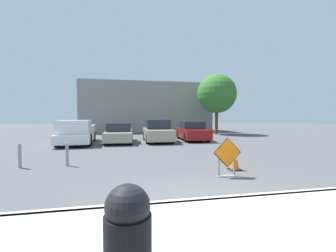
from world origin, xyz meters
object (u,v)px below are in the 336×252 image
(parked_car_third, at_px, (192,131))
(traffic_cone_nearest, at_px, (235,159))
(traffic_cone_third, at_px, (225,150))
(bollard_second, at_px, (20,155))
(parked_car_nearest, at_px, (119,133))
(parked_car_second, at_px, (158,132))
(pickup_truck, at_px, (77,133))
(road_closed_sign, at_px, (227,156))
(bollard_nearest, at_px, (67,154))
(trash_bin, at_px, (128,234))
(traffic_cone_second, at_px, (228,156))

(parked_car_third, bearing_deg, traffic_cone_nearest, 83.62)
(traffic_cone_third, distance_m, parked_car_third, 7.59)
(traffic_cone_third, bearing_deg, bollard_second, -177.41)
(parked_car_third, xyz_separation_m, bollard_second, (-8.99, -7.90, -0.21))
(parked_car_nearest, xyz_separation_m, parked_car_second, (2.79, 0.15, 0.09))
(pickup_truck, bearing_deg, parked_car_second, -176.88)
(parked_car_nearest, distance_m, bollard_second, 8.14)
(road_closed_sign, xyz_separation_m, bollard_nearest, (-5.17, 2.59, -0.16))
(pickup_truck, distance_m, bollard_second, 7.03)
(traffic_cone_nearest, xyz_separation_m, parked_car_third, (1.57, 9.74, 0.30))
(parked_car_nearest, xyz_separation_m, trash_bin, (0.26, -14.04, 0.01))
(parked_car_second, bearing_deg, road_closed_sign, 94.98)
(road_closed_sign, bearing_deg, parked_car_third, 78.02)
(traffic_cone_nearest, distance_m, traffic_cone_second, 1.16)
(bollard_second, bearing_deg, pickup_truck, 84.97)
(parked_car_second, bearing_deg, traffic_cone_nearest, 99.20)
(parked_car_nearest, xyz_separation_m, parked_car_third, (5.59, 0.51, 0.04))
(parked_car_second, xyz_separation_m, bollard_second, (-6.19, -7.54, -0.26))
(road_closed_sign, bearing_deg, parked_car_second, 93.22)
(pickup_truck, relative_size, trash_bin, 5.35)
(road_closed_sign, xyz_separation_m, bollard_second, (-6.76, 2.59, -0.15))
(traffic_cone_third, bearing_deg, road_closed_sign, -114.82)
(road_closed_sign, relative_size, bollard_nearest, 1.35)
(traffic_cone_nearest, distance_m, parked_car_third, 9.87)
(traffic_cone_second, bearing_deg, parked_car_second, 100.57)
(bollard_nearest, bearing_deg, parked_car_second, 58.62)
(pickup_truck, xyz_separation_m, parked_car_nearest, (2.78, 0.39, -0.08))
(road_closed_sign, distance_m, trash_bin, 5.11)
(parked_car_second, bearing_deg, pickup_truck, 7.30)
(traffic_cone_third, bearing_deg, parked_car_third, 83.50)
(bollard_nearest, bearing_deg, parked_car_third, 46.89)
(traffic_cone_second, distance_m, parked_car_third, 8.73)
(pickup_truck, xyz_separation_m, bollard_second, (-0.62, -7.00, -0.26))
(traffic_cone_second, height_order, pickup_truck, pickup_truck)
(parked_car_second, height_order, parked_car_third, parked_car_second)
(parked_car_third, bearing_deg, trash_bin, 72.65)
(traffic_cone_nearest, relative_size, bollard_nearest, 0.90)
(traffic_cone_third, bearing_deg, parked_car_second, 105.10)
(parked_car_nearest, bearing_deg, trash_bin, 93.37)
(traffic_cone_second, distance_m, bollard_second, 7.77)
(traffic_cone_nearest, bearing_deg, bollard_second, 166.06)
(road_closed_sign, height_order, traffic_cone_third, road_closed_sign)
(parked_car_third, distance_m, bollard_nearest, 10.82)
(pickup_truck, distance_m, parked_car_nearest, 2.81)
(traffic_cone_nearest, bearing_deg, trash_bin, -128.05)
(parked_car_second, bearing_deg, bollard_nearest, 60.37)
(parked_car_second, xyz_separation_m, parked_car_third, (2.79, 0.36, -0.05))
(trash_bin, bearing_deg, parked_car_third, 69.88)
(traffic_cone_second, distance_m, trash_bin, 7.20)
(traffic_cone_third, distance_m, bollard_nearest, 6.55)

